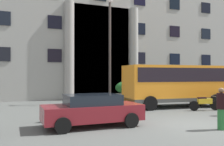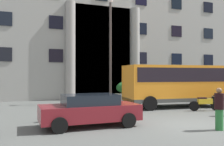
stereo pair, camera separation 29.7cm
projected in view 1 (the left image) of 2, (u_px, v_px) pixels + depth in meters
name	position (u px, v px, depth m)	size (l,w,h in m)	color
ground_plane	(194.00, 126.00, 10.79)	(80.00, 64.00, 0.12)	#515451
office_building_facade	(87.00, 15.00, 27.16)	(41.67, 9.68, 17.71)	gray
orange_minibus	(174.00, 82.00, 16.99)	(7.06, 3.15, 2.84)	orange
bus_stop_sign	(213.00, 81.00, 20.12)	(0.44, 0.08, 2.71)	#949318
hedge_planter_west	(125.00, 91.00, 21.47)	(1.83, 0.78, 1.63)	gray
hedge_planter_entrance_right	(208.00, 91.00, 24.44)	(1.85, 0.82, 1.36)	gray
hedge_planter_far_east	(169.00, 91.00, 23.00)	(2.15, 0.87, 1.42)	slate
parked_sedan_far	(92.00, 110.00, 10.45)	(4.20, 1.99, 1.36)	maroon
motorcycle_far_end	(63.00, 111.00, 11.73)	(1.98, 0.61, 0.89)	black
scooter_by_planter	(204.00, 103.00, 15.13)	(1.96, 0.72, 0.89)	black
pedestrian_man_crossing	(221.00, 108.00, 9.82)	(0.36, 0.36, 1.68)	#286A32
lamppost_plaza_centre	(110.00, 42.00, 18.85)	(0.40, 0.40, 8.16)	#3C3430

